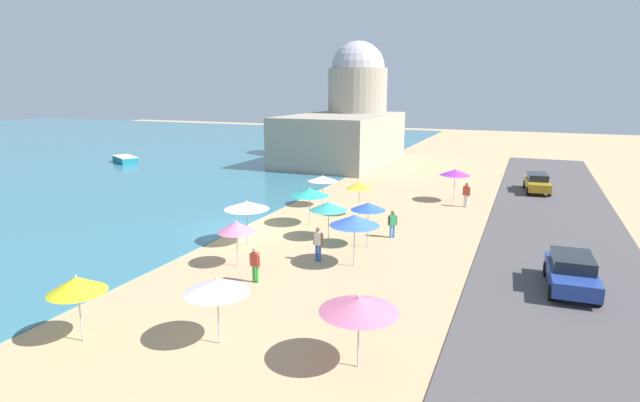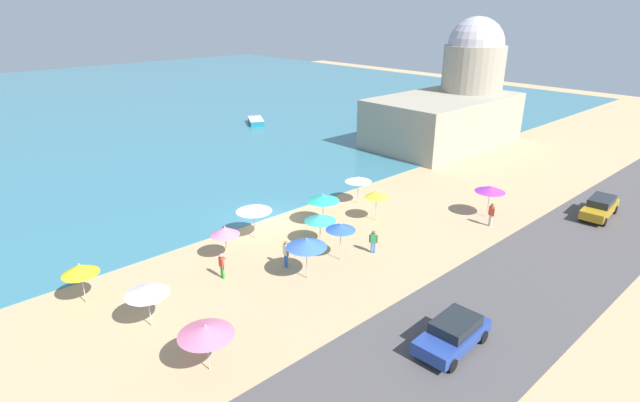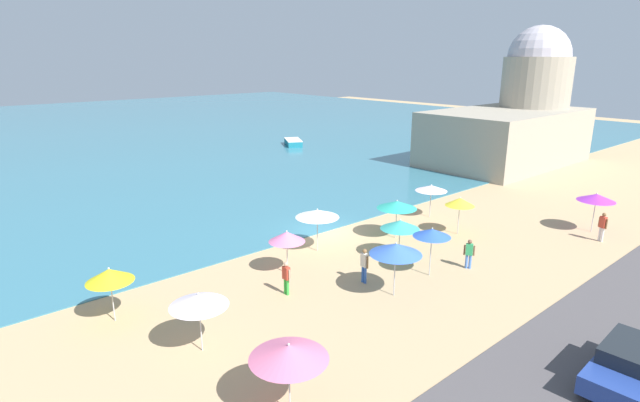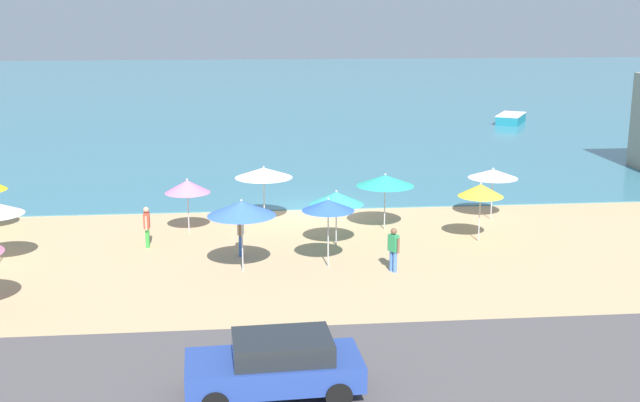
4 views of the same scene
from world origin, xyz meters
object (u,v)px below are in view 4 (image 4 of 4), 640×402
(beach_umbrella_7, at_px, (328,205))
(beach_umbrella_9, at_px, (264,173))
(beach_umbrella_0, at_px, (481,190))
(beach_umbrella_4, at_px, (336,198))
(beach_umbrella_2, at_px, (493,174))
(beach_umbrella_6, at_px, (187,187))
(parked_car_0, at_px, (276,365))
(bather_2, at_px, (393,247))
(beach_umbrella_3, at_px, (242,208))
(beach_umbrella_11, at_px, (385,180))
(skiff_nearshore, at_px, (511,118))
(bather_1, at_px, (241,230))
(bather_0, at_px, (147,225))

(beach_umbrella_7, bearing_deg, beach_umbrella_9, 108.59)
(beach_umbrella_0, relative_size, beach_umbrella_4, 1.07)
(beach_umbrella_2, xyz_separation_m, beach_umbrella_4, (-7.31, -3.41, -0.12))
(beach_umbrella_6, height_order, parked_car_0, beach_umbrella_6)
(bather_2, bearing_deg, beach_umbrella_4, 116.33)
(beach_umbrella_3, distance_m, parked_car_0, 9.69)
(beach_umbrella_0, xyz_separation_m, beach_umbrella_11, (-3.46, 2.11, 0.02))
(beach_umbrella_0, distance_m, parked_car_0, 15.24)
(beach_umbrella_11, height_order, skiff_nearshore, beach_umbrella_11)
(parked_car_0, bearing_deg, beach_umbrella_2, 57.07)
(skiff_nearshore, bearing_deg, beach_umbrella_7, -118.02)
(beach_umbrella_6, distance_m, beach_umbrella_7, 7.25)
(beach_umbrella_0, xyz_separation_m, beach_umbrella_6, (-11.65, 2.32, -0.11))
(beach_umbrella_4, distance_m, bather_1, 3.96)
(beach_umbrella_7, xyz_separation_m, beach_umbrella_11, (2.91, 4.74, -0.17))
(beach_umbrella_3, distance_m, bather_0, 5.20)
(beach_umbrella_6, relative_size, beach_umbrella_7, 0.90)
(bather_0, bearing_deg, beach_umbrella_0, -1.98)
(beach_umbrella_11, xyz_separation_m, bather_1, (-6.04, -3.16, -1.12))
(beach_umbrella_6, height_order, beach_umbrella_11, beach_umbrella_11)
(beach_umbrella_4, bearing_deg, skiff_nearshore, 60.95)
(bather_2, height_order, parked_car_0, bather_2)
(beach_umbrella_0, height_order, parked_car_0, beach_umbrella_0)
(beach_umbrella_0, distance_m, beach_umbrella_9, 9.23)
(beach_umbrella_3, xyz_separation_m, beach_umbrella_4, (3.67, 2.82, -0.38))
(beach_umbrella_4, height_order, beach_umbrella_7, beach_umbrella_7)
(beach_umbrella_3, distance_m, bather_2, 5.52)
(beach_umbrella_0, xyz_separation_m, bather_2, (-4.13, -3.42, -1.20))
(beach_umbrella_3, relative_size, bather_0, 1.63)
(beach_umbrella_4, xyz_separation_m, bather_1, (-3.73, -0.94, -0.94))
(beach_umbrella_7, bearing_deg, beach_umbrella_4, 76.84)
(beach_umbrella_3, bearing_deg, beach_umbrella_2, 29.57)
(beach_umbrella_6, xyz_separation_m, skiff_nearshore, (23.90, 30.02, -1.56))
(beach_umbrella_3, relative_size, parked_car_0, 0.62)
(bather_0, bearing_deg, beach_umbrella_7, -24.48)
(beach_umbrella_0, xyz_separation_m, beach_umbrella_3, (-9.44, -2.92, 0.22))
(beach_umbrella_2, height_order, bather_2, beach_umbrella_2)
(beach_umbrella_4, height_order, bather_2, beach_umbrella_4)
(beach_umbrella_2, xyz_separation_m, beach_umbrella_9, (-10.02, 0.34, 0.18))
(beach_umbrella_0, bearing_deg, bather_2, -140.31)
(beach_umbrella_0, xyz_separation_m, beach_umbrella_2, (1.54, 3.31, -0.04))
(beach_umbrella_3, bearing_deg, beach_umbrella_9, 81.66)
(beach_umbrella_2, relative_size, bather_0, 1.43)
(beach_umbrella_2, distance_m, beach_umbrella_6, 13.22)
(beach_umbrella_4, distance_m, beach_umbrella_6, 6.36)
(beach_umbrella_2, height_order, beach_umbrella_11, beach_umbrella_11)
(parked_car_0, bearing_deg, beach_umbrella_6, 101.37)
(beach_umbrella_7, bearing_deg, beach_umbrella_6, 136.84)
(beach_umbrella_6, distance_m, beach_umbrella_11, 8.19)
(bather_1, height_order, bather_2, bather_1)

